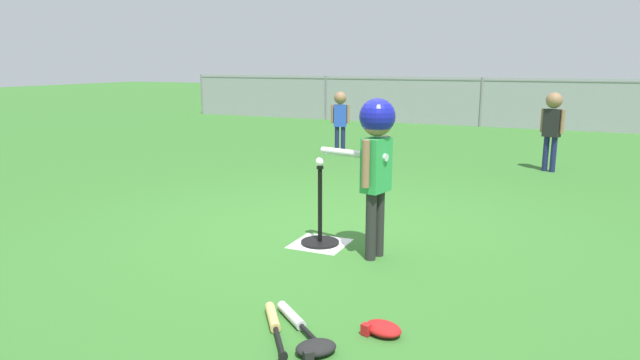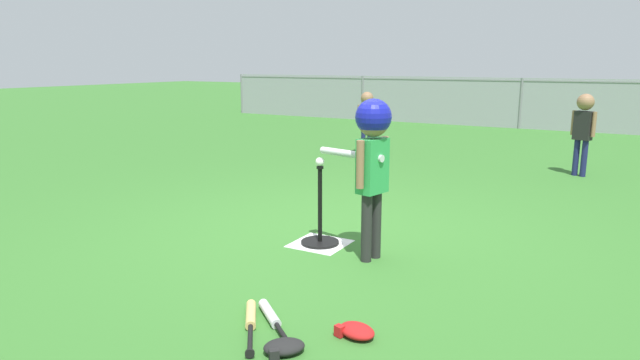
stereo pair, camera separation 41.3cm
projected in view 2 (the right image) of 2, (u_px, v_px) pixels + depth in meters
ground_plane at (325, 232)px, 4.94m from camera, size 60.00×60.00×0.00m
home_plate at (320, 243)px, 4.63m from camera, size 0.44×0.44×0.01m
batting_tee at (320, 232)px, 4.60m from camera, size 0.32×0.32×0.66m
baseball_on_tee at (320, 162)px, 4.48m from camera, size 0.07×0.07×0.07m
batter_child at (372, 147)px, 4.09m from camera, size 0.64×0.35×1.24m
fielder_near_right at (367, 114)px, 8.98m from camera, size 0.29×0.20×1.03m
fielder_deep_left at (583, 124)px, 7.25m from camera, size 0.31×0.22×1.10m
spare_bat_silver at (272, 318)px, 3.22m from camera, size 0.51×0.43×0.06m
spare_bat_wood at (251, 320)px, 3.20m from camera, size 0.40×0.52×0.06m
glove_by_plate at (284, 347)px, 2.88m from camera, size 0.27×0.27×0.07m
glove_near_bats at (356, 331)px, 3.05m from camera, size 0.26×0.22×0.07m
outfield_fence at (521, 102)px, 12.57m from camera, size 16.06×0.06×1.15m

